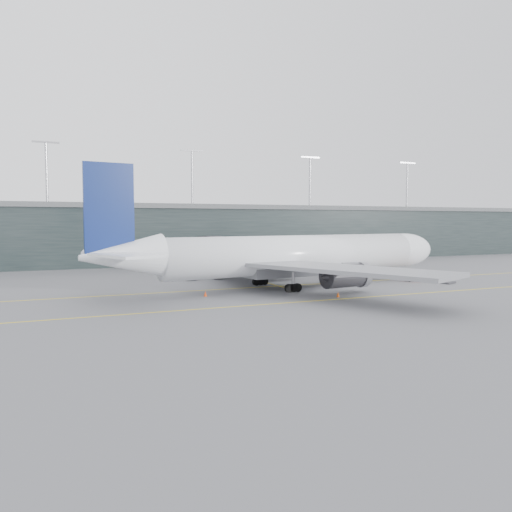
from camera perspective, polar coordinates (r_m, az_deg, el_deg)
name	(u,v)px	position (r m, az deg, el deg)	size (l,w,h in m)	color
ground	(242,285)	(85.54, -1.59, -3.30)	(320.00, 320.00, 0.00)	slate
taxiline_a	(251,288)	(81.86, -0.56, -3.63)	(160.00, 0.25, 0.02)	yellow
taxiline_b	(297,302)	(67.53, 4.69, -5.27)	(160.00, 0.25, 0.02)	yellow
taxiline_lead_main	(229,272)	(105.88, -3.05, -1.89)	(0.25, 60.00, 0.02)	yellow
terminal	(165,233)	(140.45, -10.34, 2.61)	(240.00, 36.00, 29.00)	black
main_aircraft	(294,256)	(82.32, 4.39, 0.05)	(66.41, 61.91, 18.63)	white
jet_bridge	(263,245)	(113.13, 0.78, 1.25)	(20.06, 45.87, 7.28)	#302F35
gse_cart	(412,276)	(94.49, 17.37, -2.24)	(2.39, 1.52, 1.63)	#A9220C
baggage_dolly	(446,282)	(93.62, 20.89, -2.83)	(2.94, 2.35, 0.29)	#333337
uld_a	(191,276)	(92.06, -7.45, -2.27)	(1.98, 1.66, 1.66)	#36353A
uld_b	(217,274)	(94.79, -4.48, -2.05)	(1.95, 1.60, 1.70)	#36353A
uld_c	(217,275)	(93.79, -4.44, -2.13)	(2.05, 1.74, 1.67)	#36353A
cone_nose	(427,278)	(98.43, 18.93, -2.36)	(0.43, 0.43, 0.69)	red
cone_wing_stbd	(338,295)	(72.59, 9.36, -4.37)	(0.46, 0.46, 0.74)	#D74D0B
cone_wing_port	(271,274)	(99.47, 1.67, -2.05)	(0.50, 0.50, 0.79)	#EA3B0D
cone_tail	(205,294)	(72.71, -5.81, -4.31)	(0.50, 0.50, 0.79)	#E4410C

